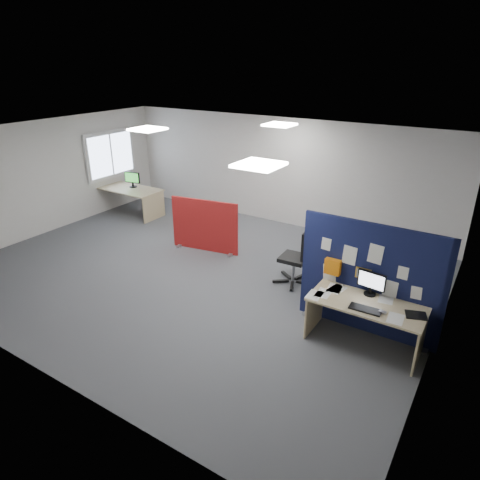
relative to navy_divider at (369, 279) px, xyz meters
The scene contains 19 objects.
floor 3.58m from the navy_divider, behind, with size 9.00×9.00×0.00m, color #53565B.
ceiling 3.90m from the navy_divider, behind, with size 9.00×7.00×0.02m, color white.
wall_back 5.03m from the navy_divider, 133.70° to the left, with size 9.00×0.02×2.70m, color silver.
wall_front 4.86m from the navy_divider, 135.76° to the right, with size 9.00×0.02×2.70m, color silver.
wall_left 7.98m from the navy_divider, behind, with size 0.02×7.00×2.70m, color silver.
wall_right 1.13m from the navy_divider, ahead, with size 0.02×7.00×2.70m, color silver.
window 8.21m from the navy_divider, 164.94° to the left, with size 0.06×1.70×1.30m.
ceiling_lights 3.68m from the navy_divider, 165.80° to the left, with size 4.10×4.10×0.04m.
navy_divider is the anchor object (origin of this frame).
main_desk 0.51m from the navy_divider, 72.11° to the right, with size 1.66×0.74×0.73m.
monitor_main 0.15m from the navy_divider, 60.31° to the right, with size 0.43×0.18×0.38m.
keyboard 0.63m from the navy_divider, 75.77° to the right, with size 0.45×0.18×0.03m, color black.
mouse 0.68m from the navy_divider, 54.87° to the right, with size 0.10×0.06×0.03m, color #A6A6AB.
paper_tray 0.88m from the navy_divider, 24.07° to the right, with size 0.28×0.22×0.01m, color black.
red_divider 4.14m from the navy_divider, 164.15° to the left, with size 1.57×0.33×1.19m.
second_desk 7.44m from the navy_divider, 164.14° to the left, with size 1.75×0.87×0.73m.
monitor_second 7.49m from the navy_divider, 163.34° to the left, with size 0.46×0.21×0.42m.
office_chair 1.74m from the navy_divider, 151.44° to the left, with size 0.75×0.77×1.16m.
desk_papers 0.45m from the navy_divider, 116.57° to the right, with size 1.42×0.78×0.00m.
Camera 1 is at (4.88, -6.04, 4.03)m, focal length 32.00 mm.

